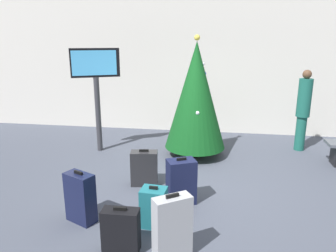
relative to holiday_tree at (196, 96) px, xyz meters
name	(u,v)px	position (x,y,z in m)	size (l,w,h in m)	color
ground_plane	(187,189)	(0.00, -1.65, -1.32)	(16.00, 16.00, 0.00)	#424754
back_wall	(201,66)	(0.00, 2.02, 0.47)	(16.00, 0.20, 3.58)	beige
holiday_tree	(196,96)	(0.00, 0.00, 0.00)	(1.29, 1.29, 2.56)	#4C3319
flight_info_kiosk	(96,79)	(-2.18, 0.00, 0.32)	(0.97, 0.53, 2.29)	#333338
traveller_0	(303,108)	(2.35, 0.74, -0.34)	(0.42, 0.42, 1.83)	#19594C
suitcase_0	(144,168)	(-0.77, -1.59, -1.02)	(0.49, 0.30, 0.65)	#232326
suitcase_1	(154,207)	(-0.35, -2.81, -1.05)	(0.36, 0.30, 0.58)	#19606B
suitcase_2	(80,198)	(-1.37, -2.85, -0.97)	(0.47, 0.37, 0.75)	#141938
suitcase_3	(121,230)	(-0.63, -3.39, -1.05)	(0.45, 0.22, 0.58)	black
suitcase_4	(172,228)	(-0.01, -3.42, -0.94)	(0.47, 0.40, 0.81)	#9EA0A5
suitcase_5	(181,182)	(-0.06, -2.13, -0.97)	(0.50, 0.43, 0.74)	#141938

